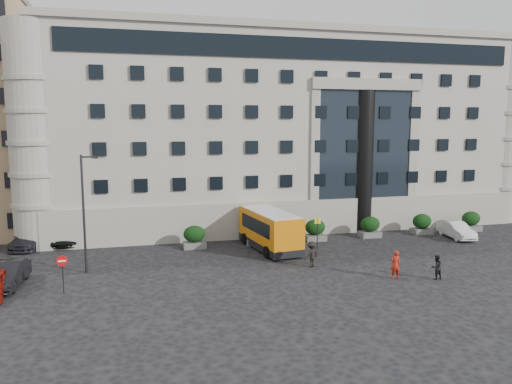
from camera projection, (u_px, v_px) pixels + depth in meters
The scene contains 21 objects.
ground at pixel (269, 272), 33.94m from camera, with size 120.00×120.00×0.00m, color black.
civic_building at pixel (266, 132), 55.28m from camera, with size 44.00×24.00×18.00m, color #9C978A.
entrance_column at pixel (363, 162), 45.90m from camera, with size 1.80×1.80×13.00m, color black.
hedge_a at pixel (194, 237), 40.29m from camera, with size 1.80×1.26×1.84m.
hedge_b at pixel (257, 233), 41.59m from camera, with size 1.80×1.26×1.84m.
hedge_c at pixel (315, 230), 42.88m from camera, with size 1.80×1.26×1.84m.
hedge_d at pixel (370, 227), 44.18m from camera, with size 1.80×1.26×1.84m.
hedge_e at pixel (422, 224), 45.47m from camera, with size 1.80×1.26×1.84m.
hedge_f at pixel (471, 221), 46.77m from camera, with size 1.80×1.26×1.84m.
street_lamp at pixel (84, 209), 33.24m from camera, with size 1.16×0.18×8.00m.
bus_stop_sign at pixel (317, 228), 39.86m from camera, with size 0.50×0.08×2.52m.
no_entry_sign at pixel (62, 267), 29.48m from camera, with size 0.64×0.16×2.32m.
minibus at pixel (270, 228), 39.86m from camera, with size 3.50×7.65×3.08m.
red_truck at pixel (96, 212), 47.47m from camera, with size 3.51×6.15×3.13m.
parked_car_b at pixel (8, 274), 30.83m from camera, with size 1.64×4.71×1.55m, color black.
parked_car_c at pixel (29, 238), 40.56m from camera, with size 2.08×5.12×1.49m, color black.
parked_car_d at pixel (64, 236), 41.58m from camera, with size 2.25×4.88×1.36m, color black.
white_taxi at pixel (456, 230), 43.84m from camera, with size 1.51×4.33×1.43m, color silver.
pedestrian_a at pixel (395, 265), 32.40m from camera, with size 0.69×0.45×1.88m, color #A01E10.
pedestrian_b at pixel (436, 267), 32.32m from camera, with size 0.78×0.60×1.59m, color black.
pedestrian_c at pixel (311, 254), 34.99m from camera, with size 1.19×0.69×1.85m, color black.
Camera 1 is at (-9.09, -31.59, 10.11)m, focal length 35.00 mm.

